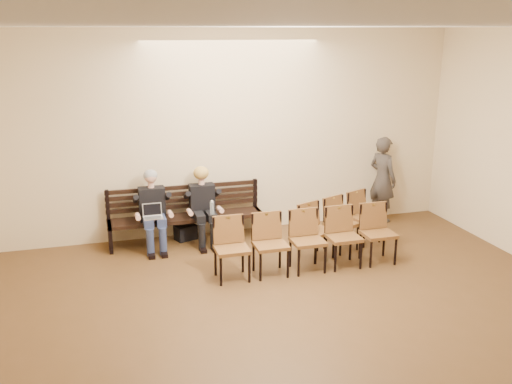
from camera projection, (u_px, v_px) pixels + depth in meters
room_walls at (333, 127)px, 5.66m from camera, size 8.02×10.01×3.51m
bench at (187, 229)px, 9.62m from camera, size 2.60×0.90×0.45m
seated_man at (153, 211)px, 9.25m from camera, size 0.52×0.72×1.25m
seated_woman at (203, 209)px, 9.48m from camera, size 0.51×0.70×1.18m
laptop at (153, 220)px, 9.05m from camera, size 0.35×0.30×0.22m
water_bottle at (212, 215)px, 9.27m from camera, size 0.09×0.09×0.23m
bag at (186, 232)px, 9.74m from camera, size 0.40×0.34×0.25m
passerby at (383, 173)px, 10.51m from camera, size 0.65×0.78×1.84m
chair_row_front at (308, 241)px, 8.42m from camera, size 2.78×0.51×0.91m
chair_row_back at (342, 224)px, 9.22m from camera, size 1.63×1.02×0.87m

